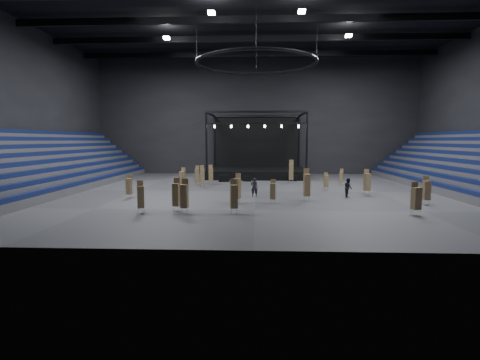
{
  "coord_description": "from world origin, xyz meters",
  "views": [
    {
      "loc": [
        0.16,
        -38.54,
        5.29
      ],
      "look_at": [
        -1.54,
        -2.0,
        1.4
      ],
      "focal_mm": 28.0,
      "sensor_mm": 36.0,
      "label": 1
    }
  ],
  "objects_px": {
    "flight_case_left": "(224,178)",
    "chair_stack_13": "(202,176)",
    "chair_stack_12": "(176,194)",
    "chair_stack_0": "(234,196)",
    "flight_case_right": "(293,178)",
    "chair_stack_16": "(141,196)",
    "chair_stack_6": "(416,198)",
    "man_center": "(254,187)",
    "chair_stack_3": "(197,175)",
    "chair_stack_4": "(326,181)",
    "chair_stack_1": "(129,186)",
    "chair_stack_10": "(237,188)",
    "chair_stack_15": "(341,177)",
    "flight_case_mid": "(247,179)",
    "chair_stack_14": "(273,191)",
    "chair_stack_11": "(184,196)",
    "crew_member": "(348,188)",
    "chair_stack_2": "(426,190)",
    "chair_stack_17": "(182,179)",
    "chair_stack_7": "(367,182)",
    "chair_stack_5": "(211,174)",
    "chair_stack_8": "(291,171)",
    "stage": "(256,167)"
  },
  "relations": [
    {
      "from": "chair_stack_7",
      "to": "chair_stack_10",
      "type": "bearing_deg",
      "value": -166.18
    },
    {
      "from": "flight_case_left",
      "to": "chair_stack_6",
      "type": "bearing_deg",
      "value": -53.47
    },
    {
      "from": "chair_stack_1",
      "to": "chair_stack_10",
      "type": "distance_m",
      "value": 10.29
    },
    {
      "from": "flight_case_right",
      "to": "man_center",
      "type": "bearing_deg",
      "value": -109.51
    },
    {
      "from": "chair_stack_6",
      "to": "man_center",
      "type": "bearing_deg",
      "value": 130.23
    },
    {
      "from": "flight_case_left",
      "to": "crew_member",
      "type": "height_order",
      "value": "crew_member"
    },
    {
      "from": "chair_stack_14",
      "to": "chair_stack_11",
      "type": "bearing_deg",
      "value": -134.24
    },
    {
      "from": "chair_stack_12",
      "to": "chair_stack_0",
      "type": "bearing_deg",
      "value": -4.44
    },
    {
      "from": "chair_stack_0",
      "to": "chair_stack_6",
      "type": "distance_m",
      "value": 12.85
    },
    {
      "from": "chair_stack_12",
      "to": "man_center",
      "type": "distance_m",
      "value": 9.45
    },
    {
      "from": "chair_stack_6",
      "to": "chair_stack_12",
      "type": "xyz_separation_m",
      "value": [
        -17.24,
        0.88,
        0.02
      ]
    },
    {
      "from": "chair_stack_11",
      "to": "chair_stack_7",
      "type": "bearing_deg",
      "value": 39.25
    },
    {
      "from": "chair_stack_3",
      "to": "chair_stack_4",
      "type": "relative_size",
      "value": 1.24
    },
    {
      "from": "chair_stack_4",
      "to": "chair_stack_16",
      "type": "relative_size",
      "value": 0.8
    },
    {
      "from": "flight_case_mid",
      "to": "chair_stack_13",
      "type": "relative_size",
      "value": 0.42
    },
    {
      "from": "flight_case_left",
      "to": "chair_stack_3",
      "type": "height_order",
      "value": "chair_stack_3"
    },
    {
      "from": "chair_stack_0",
      "to": "chair_stack_3",
      "type": "relative_size",
      "value": 1.07
    },
    {
      "from": "chair_stack_15",
      "to": "flight_case_mid",
      "type": "bearing_deg",
      "value": -178.35
    },
    {
      "from": "chair_stack_0",
      "to": "chair_stack_4",
      "type": "height_order",
      "value": "chair_stack_0"
    },
    {
      "from": "flight_case_right",
      "to": "chair_stack_2",
      "type": "relative_size",
      "value": 0.45
    },
    {
      "from": "chair_stack_8",
      "to": "chair_stack_17",
      "type": "height_order",
      "value": "chair_stack_8"
    },
    {
      "from": "chair_stack_4",
      "to": "chair_stack_13",
      "type": "distance_m",
      "value": 13.57
    },
    {
      "from": "chair_stack_13",
      "to": "chair_stack_5",
      "type": "bearing_deg",
      "value": 63.24
    },
    {
      "from": "chair_stack_13",
      "to": "chair_stack_14",
      "type": "bearing_deg",
      "value": -70.84
    },
    {
      "from": "stage",
      "to": "chair_stack_11",
      "type": "bearing_deg",
      "value": -100.25
    },
    {
      "from": "man_center",
      "to": "chair_stack_7",
      "type": "bearing_deg",
      "value": -176.19
    },
    {
      "from": "chair_stack_6",
      "to": "man_center",
      "type": "xyz_separation_m",
      "value": [
        -11.45,
        8.34,
        -0.37
      ]
    },
    {
      "from": "chair_stack_17",
      "to": "chair_stack_4",
      "type": "bearing_deg",
      "value": 23.78
    },
    {
      "from": "chair_stack_4",
      "to": "chair_stack_11",
      "type": "relative_size",
      "value": 0.75
    },
    {
      "from": "chair_stack_5",
      "to": "crew_member",
      "type": "bearing_deg",
      "value": -50.51
    },
    {
      "from": "chair_stack_16",
      "to": "man_center",
      "type": "bearing_deg",
      "value": 21.95
    },
    {
      "from": "chair_stack_10",
      "to": "flight_case_mid",
      "type": "bearing_deg",
      "value": 111.85
    },
    {
      "from": "chair_stack_7",
      "to": "chair_stack_14",
      "type": "bearing_deg",
      "value": -160.25
    },
    {
      "from": "chair_stack_16",
      "to": "crew_member",
      "type": "bearing_deg",
      "value": 3.0
    },
    {
      "from": "chair_stack_8",
      "to": "chair_stack_16",
      "type": "bearing_deg",
      "value": -116.78
    },
    {
      "from": "flight_case_right",
      "to": "chair_stack_16",
      "type": "bearing_deg",
      "value": -120.61
    },
    {
      "from": "chair_stack_17",
      "to": "chair_stack_12",
      "type": "bearing_deg",
      "value": -62.06
    },
    {
      "from": "chair_stack_6",
      "to": "chair_stack_11",
      "type": "xyz_separation_m",
      "value": [
        -16.44,
        -0.0,
        0.05
      ]
    },
    {
      "from": "chair_stack_12",
      "to": "chair_stack_15",
      "type": "height_order",
      "value": "chair_stack_12"
    },
    {
      "from": "chair_stack_17",
      "to": "crew_member",
      "type": "relative_size",
      "value": 1.37
    },
    {
      "from": "chair_stack_10",
      "to": "chair_stack_1",
      "type": "bearing_deg",
      "value": -169.74
    },
    {
      "from": "chair_stack_1",
      "to": "man_center",
      "type": "xyz_separation_m",
      "value": [
        11.44,
        1.5,
        -0.23
      ]
    },
    {
      "from": "chair_stack_13",
      "to": "chair_stack_15",
      "type": "xyz_separation_m",
      "value": [
        16.09,
        2.98,
        -0.25
      ]
    },
    {
      "from": "flight_case_right",
      "to": "chair_stack_15",
      "type": "height_order",
      "value": "chair_stack_15"
    },
    {
      "from": "chair_stack_2",
      "to": "chair_stack_14",
      "type": "distance_m",
      "value": 12.52
    },
    {
      "from": "chair_stack_0",
      "to": "chair_stack_4",
      "type": "relative_size",
      "value": 1.32
    },
    {
      "from": "stage",
      "to": "crew_member",
      "type": "bearing_deg",
      "value": -66.41
    },
    {
      "from": "chair_stack_7",
      "to": "chair_stack_16",
      "type": "relative_size",
      "value": 1.05
    },
    {
      "from": "flight_case_left",
      "to": "chair_stack_13",
      "type": "xyz_separation_m",
      "value": [
        -1.88,
        -5.98,
        0.84
      ]
    },
    {
      "from": "chair_stack_14",
      "to": "chair_stack_5",
      "type": "bearing_deg",
      "value": 127.68
    }
  ]
}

